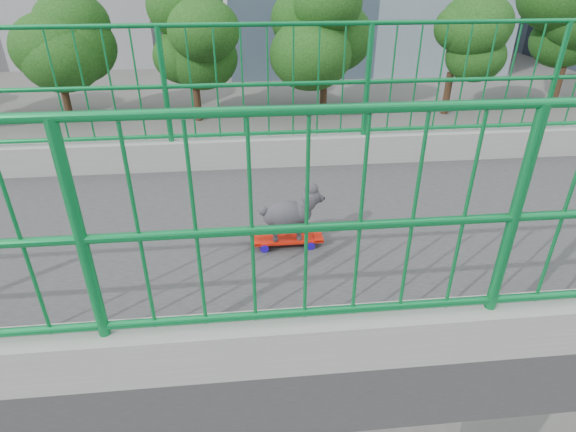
% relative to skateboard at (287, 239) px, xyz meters
% --- Properties ---
extents(road, '(18.00, 90.00, 0.02)m').
position_rel_skateboard_xyz_m(road, '(-13.22, 0.98, -7.04)').
color(road, black).
rests_on(road, ground).
extents(footbridge, '(3.00, 24.00, 7.00)m').
position_rel_skateboard_xyz_m(footbridge, '(-0.22, 0.98, -1.84)').
color(footbridge, '#2D2D2F').
rests_on(footbridge, ground).
extents(railing, '(3.00, 24.00, 1.42)m').
position_rel_skateboard_xyz_m(railing, '(-0.22, 0.98, 0.16)').
color(railing, gray).
rests_on(railing, footbridge).
extents(street_trees, '(5.30, 60.40, 7.26)m').
position_rel_skateboard_xyz_m(street_trees, '(-26.25, 2.04, -2.33)').
color(street_trees, black).
rests_on(street_trees, ground).
extents(skateboard, '(0.17, 0.55, 0.07)m').
position_rel_skateboard_xyz_m(skateboard, '(0.00, 0.00, 0.00)').
color(skateboard, red).
rests_on(skateboard, footbridge).
extents(poodle, '(0.21, 0.49, 0.41)m').
position_rel_skateboard_xyz_m(poodle, '(-0.00, 0.03, 0.24)').
color(poodle, '#2C292E').
rests_on(poodle, skateboard).
extents(car_3, '(1.84, 4.51, 1.31)m').
position_rel_skateboard_xyz_m(car_3, '(-15.82, 9.25, -6.40)').
color(car_3, black).
rests_on(car_3, ground).
extents(car_4, '(1.70, 4.23, 1.44)m').
position_rel_skateboard_xyz_m(car_4, '(-19.02, -0.71, -6.33)').
color(car_4, gray).
rests_on(car_4, ground).
extents(car_6, '(2.67, 5.79, 1.61)m').
position_rel_skateboard_xyz_m(car_6, '(-9.42, -6.04, -6.25)').
color(car_6, gray).
rests_on(car_6, ground).
extents(car_7, '(2.21, 5.43, 1.58)m').
position_rel_skateboard_xyz_m(car_7, '(-12.62, 4.69, -6.27)').
color(car_7, silver).
rests_on(car_7, ground).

